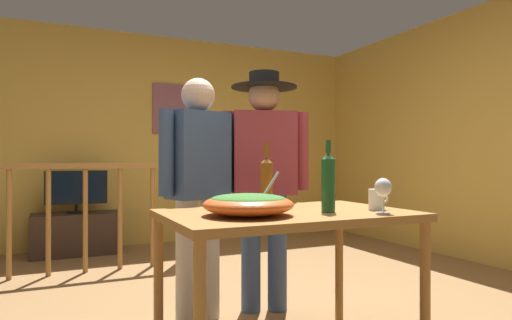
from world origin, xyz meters
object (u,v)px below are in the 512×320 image
at_px(wine_bottle_amber, 267,181).
at_px(person_standing_left, 198,179).
at_px(flat_screen_tv, 76,188).
at_px(person_standing_right, 264,168).
at_px(stair_railing, 91,205).
at_px(salad_bowl, 248,203).
at_px(mug_white, 377,199).
at_px(framed_picture, 178,110).
at_px(serving_table, 287,227).
at_px(tv_console, 76,234).
at_px(wine_bottle_green, 328,182).
at_px(wine_glass, 383,189).

bearing_deg(wine_bottle_amber, person_standing_left, 116.69).
height_order(flat_screen_tv, person_standing_left, person_standing_left).
bearing_deg(person_standing_right, flat_screen_tv, -48.32).
distance_m(stair_railing, wine_bottle_amber, 2.24).
distance_m(salad_bowl, mug_white, 0.70).
bearing_deg(framed_picture, serving_table, -96.04).
relative_size(tv_console, wine_bottle_green, 2.53).
bearing_deg(person_standing_left, wine_bottle_green, 96.49).
distance_m(flat_screen_tv, wine_glass, 3.67).
distance_m(mug_white, person_standing_right, 0.92).
distance_m(stair_railing, wine_bottle_green, 2.65).
bearing_deg(serving_table, flat_screen_tv, 104.51).
xyz_separation_m(flat_screen_tv, mug_white, (1.27, -3.33, 0.09)).
height_order(wine_glass, mug_white, wine_glass).
distance_m(serving_table, mug_white, 0.49).
bearing_deg(flat_screen_tv, wine_bottle_green, -73.33).
bearing_deg(mug_white, person_standing_right, 103.79).
relative_size(framed_picture, person_standing_left, 0.41).
height_order(person_standing_left, person_standing_right, person_standing_right).
distance_m(serving_table, wine_bottle_green, 0.31).
relative_size(flat_screen_tv, wine_bottle_amber, 1.76).
height_order(framed_picture, wine_bottle_amber, framed_picture).
relative_size(framed_picture, person_standing_right, 0.39).
height_order(stair_railing, person_standing_left, person_standing_left).
bearing_deg(tv_console, flat_screen_tv, -90.00).
distance_m(salad_bowl, person_standing_left, 0.83).
xyz_separation_m(framed_picture, tv_console, (-1.20, -0.29, -1.43)).
height_order(wine_glass, person_standing_left, person_standing_left).
height_order(tv_console, mug_white, mug_white).
relative_size(mug_white, person_standing_left, 0.08).
xyz_separation_m(framed_picture, flat_screen_tv, (-1.20, -0.32, -0.94)).
bearing_deg(wine_bottle_green, wine_bottle_amber, 112.30).
distance_m(tv_console, flat_screen_tv, 0.49).
xyz_separation_m(salad_bowl, person_standing_right, (0.48, 0.82, 0.15)).
xyz_separation_m(stair_railing, mug_white, (1.19, -2.49, 0.20)).
height_order(tv_console, person_standing_right, person_standing_right).
relative_size(framed_picture, mug_white, 5.33).
relative_size(wine_bottle_green, mug_white, 3.02).
bearing_deg(framed_picture, tv_console, -166.37).
height_order(tv_console, serving_table, serving_table).
bearing_deg(wine_glass, stair_railing, 112.95).
xyz_separation_m(wine_glass, person_standing_left, (-0.60, 1.02, 0.02)).
bearing_deg(wine_glass, framed_picture, 90.02).
relative_size(person_standing_left, person_standing_right, 0.95).
distance_m(stair_railing, person_standing_left, 1.71).
xyz_separation_m(flat_screen_tv, serving_table, (0.82, -3.19, -0.04)).
height_order(mug_white, person_standing_left, person_standing_left).
relative_size(wine_glass, wine_bottle_amber, 0.48).
bearing_deg(wine_bottle_green, framed_picture, 86.76).
distance_m(serving_table, wine_bottle_amber, 0.34).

